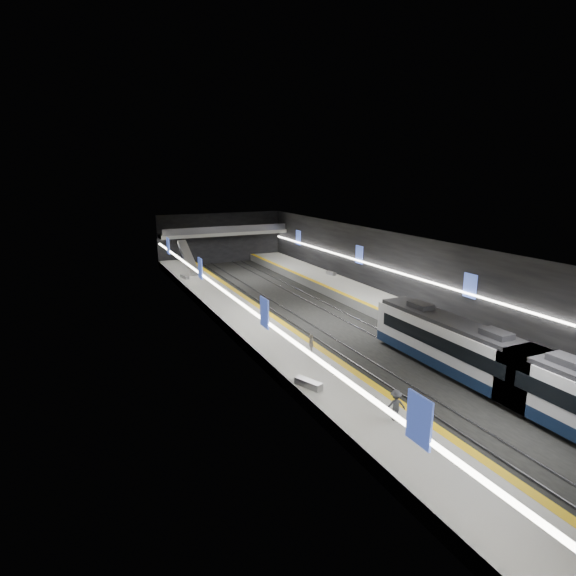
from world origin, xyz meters
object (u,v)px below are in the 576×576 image
passenger_right_a (509,347)px  passenger_left_b (396,405)px  bench_right_near (443,314)px  bench_right_far (331,273)px  escalator (188,257)px  bench_left_near (308,384)px  train (526,376)px  bench_left_far (185,277)px  passenger_right_b (429,313)px  passenger_left_a (311,344)px

passenger_right_a → passenger_left_b: 13.57m
bench_right_near → bench_right_far: 20.75m
escalator → bench_right_far: bearing=-32.7°
bench_left_near → passenger_left_b: bearing=-89.1°
bench_left_near → bench_right_far: size_ratio=1.10×
bench_right_near → train: bearing=-113.9°
bench_left_far → bench_right_near: size_ratio=0.85×
train → passenger_right_b: size_ratio=15.79×
train → passenger_left_b: bearing=175.5°
bench_left_near → bench_right_far: bearing=35.3°
passenger_right_a → bench_right_near: bearing=-41.9°
passenger_left_a → passenger_left_b: 10.69m
escalator → passenger_right_b: escalator is taller
bench_right_far → passenger_right_a: passenger_right_a is taller
bench_left_far → passenger_left_a: passenger_left_a is taller
bench_left_far → bench_right_far: size_ratio=0.99×
passenger_right_b → bench_right_near: bearing=-28.7°
passenger_right_a → bench_left_near: bearing=58.0°
train → passenger_left_a: 14.55m
bench_right_far → passenger_right_a: bearing=-101.4°
passenger_right_a → passenger_right_b: size_ratio=1.06×
bench_left_far → passenger_right_b: bearing=-71.0°
passenger_right_b → passenger_left_b: 19.01m
train → bench_right_near: (6.97, 14.85, -0.94)m
passenger_right_b → passenger_left_a: bearing=140.8°
bench_right_near → passenger_left_a: bearing=-166.6°
passenger_left_b → bench_right_far: bearing=-95.2°
train → passenger_right_a: size_ratio=14.92×
passenger_left_a → passenger_left_b: (-0.29, -10.69, 0.08)m
passenger_right_a → passenger_right_b: bearing=-28.8°
bench_right_near → passenger_right_a: (-3.22, -10.40, 0.67)m
train → passenger_left_a: bearing=128.3°
bench_right_near → passenger_right_a: size_ratio=1.11×
bench_left_far → escalator: bearing=59.8°
passenger_right_a → passenger_right_b: (0.68, 9.43, -0.05)m
bench_right_near → passenger_left_a: passenger_left_a is taller
bench_right_near → bench_right_far: bearing=92.3°
bench_right_near → bench_right_far: size_ratio=1.15×
escalator → bench_left_far: bearing=-109.2°
passenger_right_b → train: bearing=-157.3°
bench_left_far → bench_right_near: (18.58, -26.76, 0.04)m
train → bench_left_near: size_ratio=14.00×
bench_left_near → bench_left_far: size_ratio=1.12×
bench_right_far → passenger_left_a: passenger_left_a is taller
bench_left_far → bench_right_near: 32.58m
escalator → passenger_left_b: (0.70, -45.52, -1.02)m
passenger_right_a → bench_right_far: bearing=-29.9°
passenger_right_b → escalator: bearing=64.4°
passenger_right_b → passenger_left_b: size_ratio=0.99×
escalator → train: bearing=-77.8°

